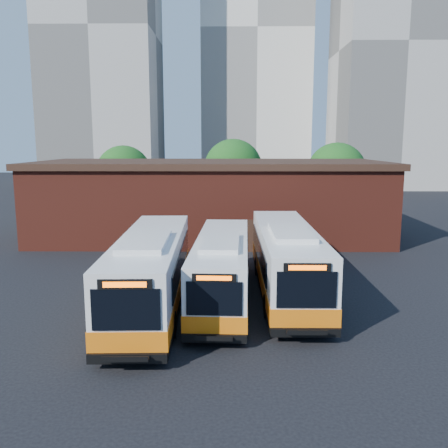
{
  "coord_description": "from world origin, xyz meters",
  "views": [
    {
      "loc": [
        1.48,
        -19.88,
        7.84
      ],
      "look_at": [
        1.22,
        7.3,
        3.21
      ],
      "focal_mm": 38.0,
      "sensor_mm": 36.0,
      "label": 1
    }
  ],
  "objects_px": {
    "bus_midwest": "(151,273)",
    "transit_worker": "(277,312)",
    "bus_mideast": "(222,270)",
    "bus_east": "(286,262)"
  },
  "relations": [
    {
      "from": "bus_east",
      "to": "bus_midwest",
      "type": "bearing_deg",
      "value": -161.2
    },
    {
      "from": "bus_midwest",
      "to": "transit_worker",
      "type": "distance_m",
      "value": 6.63
    },
    {
      "from": "bus_midwest",
      "to": "bus_east",
      "type": "xyz_separation_m",
      "value": [
        6.74,
        2.3,
        -0.01
      ]
    },
    {
      "from": "bus_mideast",
      "to": "transit_worker",
      "type": "distance_m",
      "value": 5.11
    },
    {
      "from": "bus_midwest",
      "to": "transit_worker",
      "type": "xyz_separation_m",
      "value": [
        5.7,
        -3.31,
        -0.68
      ]
    },
    {
      "from": "bus_mideast",
      "to": "transit_worker",
      "type": "height_order",
      "value": "bus_mideast"
    },
    {
      "from": "bus_midwest",
      "to": "bus_mideast",
      "type": "relative_size",
      "value": 1.1
    },
    {
      "from": "bus_midwest",
      "to": "bus_mideast",
      "type": "bearing_deg",
      "value": 17.99
    },
    {
      "from": "bus_mideast",
      "to": "transit_worker",
      "type": "xyz_separation_m",
      "value": [
        2.32,
        -4.52,
        -0.52
      ]
    },
    {
      "from": "bus_midwest",
      "to": "bus_mideast",
      "type": "height_order",
      "value": "bus_midwest"
    }
  ]
}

